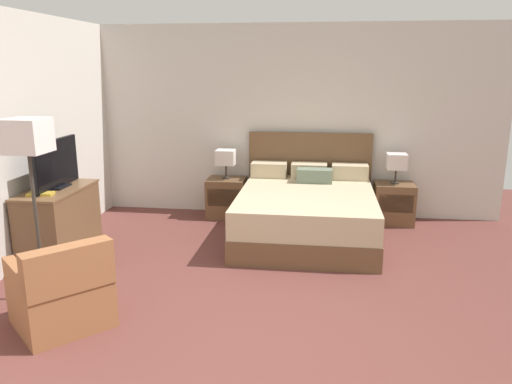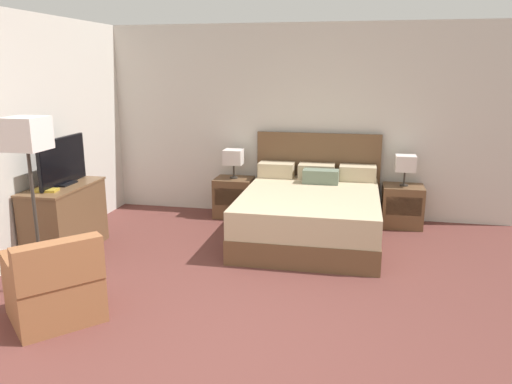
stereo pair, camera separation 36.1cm
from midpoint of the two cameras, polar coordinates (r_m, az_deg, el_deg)
name	(u,v)px [view 1 (the left image)]	position (r m, az deg, el deg)	size (l,w,h in m)	color
ground_plane	(224,367)	(3.79, -6.54, -19.29)	(11.77, 11.77, 0.00)	brown
wall_back	(277,122)	(7.10, 0.96, 8.04)	(6.23, 0.06, 2.66)	beige
wall_left	(12,141)	(5.85, -27.75, 5.13)	(0.06, 5.72, 2.66)	beige
bed	(306,211)	(6.23, 4.14, -2.25)	(1.71, 2.06, 1.20)	brown
nightstand_left	(226,198)	(7.10, -4.86, -0.66)	(0.53, 0.44, 0.55)	brown
nightstand_right	(394,203)	(6.98, 14.03, -1.28)	(0.53, 0.44, 0.55)	brown
table_lamp_left	(226,158)	(6.98, -4.95, 3.93)	(0.26, 0.26, 0.41)	#332D28
table_lamp_right	(396,162)	(6.86, 14.32, 3.37)	(0.26, 0.26, 0.41)	#332D28
dresser	(59,222)	(6.05, -23.16, -3.15)	(0.51, 1.06, 0.78)	brown
tv	(56,164)	(5.95, -23.48, 2.89)	(0.18, 0.87, 0.54)	black
book_red_cover	(41,194)	(5.73, -25.09, -0.20)	(0.26, 0.14, 0.03)	gold
armchair_by_window	(62,294)	(4.50, -23.49, -10.66)	(0.97, 0.97, 0.76)	#935B38
floor_lamp	(28,149)	(4.77, -26.59, 4.43)	(0.33, 0.33, 1.66)	#332D28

